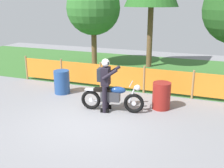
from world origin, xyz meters
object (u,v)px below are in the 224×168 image
rider_lead (106,82)px  oil_drum (161,96)px  spare_drum (62,82)px  motorcycle_lead (112,97)px

rider_lead → oil_drum: size_ratio=1.92×
spare_drum → oil_drum: bearing=-3.1°
motorcycle_lead → oil_drum: (1.41, 0.76, -0.03)m
rider_lead → spare_drum: bearing=147.4°
rider_lead → spare_drum: (-2.18, 1.00, -0.51)m
rider_lead → spare_drum: 2.45m
rider_lead → spare_drum: rider_lead is taller
rider_lead → oil_drum: (1.63, 0.79, -0.51)m
rider_lead → spare_drum: size_ratio=1.92×
oil_drum → spare_drum: same height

